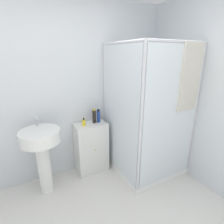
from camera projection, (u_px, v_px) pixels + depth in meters
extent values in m
cube|color=silver|center=(56.00, 93.00, 2.40)|extent=(6.40, 0.06, 2.50)
cube|color=white|center=(143.00, 163.00, 2.89)|extent=(0.96, 0.96, 0.09)
cylinder|color=silver|center=(150.00, 100.00, 3.20)|extent=(0.04, 0.04, 1.91)
cylinder|color=silver|center=(105.00, 107.00, 2.78)|extent=(0.04, 0.04, 1.91)
cylinder|color=silver|center=(194.00, 115.00, 2.42)|extent=(0.04, 0.04, 1.91)
cylinder|color=silver|center=(141.00, 128.00, 2.00)|extent=(0.04, 0.04, 1.91)
cylinder|color=silver|center=(179.00, 41.00, 1.92)|extent=(0.93, 0.04, 0.04)
cylinder|color=silver|center=(131.00, 45.00, 2.69)|extent=(0.93, 0.04, 0.04)
cylinder|color=silver|center=(121.00, 43.00, 2.09)|extent=(0.04, 0.93, 0.04)
cylinder|color=silver|center=(176.00, 44.00, 2.51)|extent=(0.04, 0.93, 0.04)
cube|color=silver|center=(171.00, 119.00, 2.19)|extent=(0.89, 0.01, 1.79)
cube|color=silver|center=(119.00, 114.00, 2.38)|extent=(0.01, 0.89, 1.79)
cylinder|color=#B7BABF|center=(142.00, 111.00, 3.09)|extent=(0.02, 0.02, 1.43)
cylinder|color=#B7BABF|center=(147.00, 68.00, 2.82)|extent=(0.07, 0.07, 0.04)
cube|color=beige|center=(190.00, 78.00, 2.12)|extent=(0.32, 0.03, 0.81)
cube|color=silver|center=(91.00, 147.00, 2.70)|extent=(0.47, 0.30, 0.78)
sphere|color=gold|center=(95.00, 150.00, 2.55)|extent=(0.02, 0.02, 0.02)
cylinder|color=white|center=(45.00, 167.00, 2.26)|extent=(0.17, 0.17, 0.73)
cylinder|color=white|center=(40.00, 136.00, 2.12)|extent=(0.49, 0.49, 0.15)
cylinder|color=#B7BABF|center=(37.00, 121.00, 2.22)|extent=(0.02, 0.02, 0.13)
cube|color=#B7BABF|center=(37.00, 118.00, 2.18)|extent=(0.02, 0.07, 0.02)
cylinder|color=yellow|center=(84.00, 123.00, 2.49)|extent=(0.05, 0.05, 0.09)
cylinder|color=black|center=(84.00, 119.00, 2.47)|extent=(0.02, 0.02, 0.02)
cube|color=black|center=(84.00, 118.00, 2.46)|extent=(0.01, 0.03, 0.01)
cylinder|color=black|center=(94.00, 117.00, 2.59)|extent=(0.05, 0.05, 0.19)
cylinder|color=gold|center=(94.00, 110.00, 2.55)|extent=(0.05, 0.05, 0.02)
cylinder|color=navy|center=(99.00, 117.00, 2.61)|extent=(0.05, 0.05, 0.17)
cylinder|color=black|center=(98.00, 110.00, 2.58)|extent=(0.04, 0.04, 0.02)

